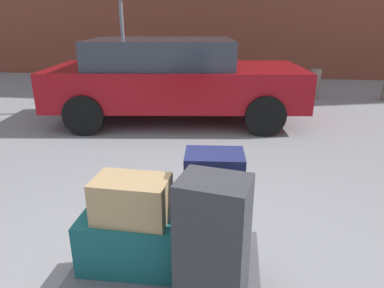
% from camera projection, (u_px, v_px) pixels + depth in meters
% --- Properties ---
extents(luggage_cart, '(1.13, 0.81, 0.34)m').
position_uv_depth(luggage_cart, '(167.00, 272.00, 2.20)').
color(luggage_cart, '#4C4C51').
rests_on(luggage_cart, ground_plane).
extents(duffel_bag_teal_rear_left, '(0.65, 0.32, 0.33)m').
position_uv_depth(duffel_bag_teal_rear_left, '(135.00, 242.00, 2.10)').
color(duffel_bag_teal_rear_left, '#144C51').
rests_on(duffel_bag_teal_rear_left, luggage_cart).
extents(suitcase_charcoal_rear_right, '(0.40, 0.34, 0.70)m').
position_uv_depth(suitcase_charcoal_rear_right, '(213.00, 242.00, 1.80)').
color(suitcase_charcoal_rear_right, '#2D2D33').
rests_on(suitcase_charcoal_rear_right, luggage_cart).
extents(suitcase_navy_stacked_top, '(0.37, 0.28, 0.69)m').
position_uv_depth(suitcase_navy_stacked_top, '(213.00, 205.00, 2.16)').
color(suitcase_navy_stacked_top, '#191E47').
rests_on(suitcase_navy_stacked_top, luggage_cart).
extents(duffel_bag_tan_topmost_pile, '(0.43, 0.28, 0.25)m').
position_uv_depth(duffel_bag_tan_topmost_pile, '(132.00, 199.00, 2.00)').
color(duffel_bag_tan_topmost_pile, '#9E7F56').
rests_on(duffel_bag_tan_topmost_pile, duffel_bag_teal_rear_left).
extents(parked_car, '(4.48, 2.32, 1.42)m').
position_uv_depth(parked_car, '(173.00, 78.00, 6.16)').
color(parked_car, maroon).
rests_on(parked_car, ground_plane).
extents(bollard_kerb_near, '(0.24, 0.24, 0.67)m').
position_uv_depth(bollard_kerb_near, '(315.00, 84.00, 7.97)').
color(bollard_kerb_near, '#72665B').
rests_on(bollard_kerb_near, ground_plane).
extents(no_parking_sign, '(0.50, 0.09, 2.59)m').
position_uv_depth(no_parking_sign, '(122.00, 27.00, 6.59)').
color(no_parking_sign, slate).
rests_on(no_parking_sign, ground_plane).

